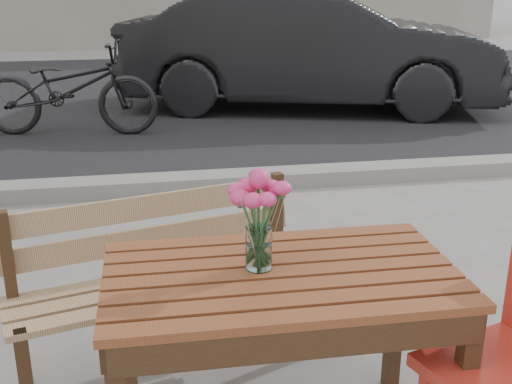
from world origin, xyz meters
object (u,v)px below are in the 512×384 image
main_table (281,303)px  bicycle (69,89)px  main_vase (259,208)px  parked_car (310,48)px

main_table → bicycle: (-1.12, 4.90, -0.11)m
bicycle → main_vase: bearing=-158.1°
main_table → parked_car: size_ratio=0.26×
main_vase → parked_car: bearing=73.6°
main_vase → main_table: bearing=-26.3°
parked_car → bicycle: size_ratio=2.46×
main_table → parked_car: parked_car is taller
main_vase → parked_car: parked_car is taller
main_table → main_vase: bearing=154.5°
parked_car → bicycle: parked_car is taller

